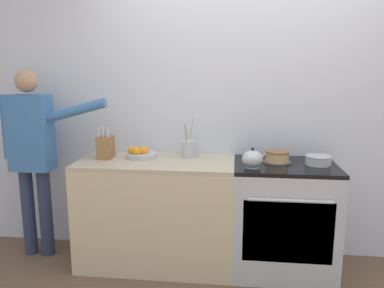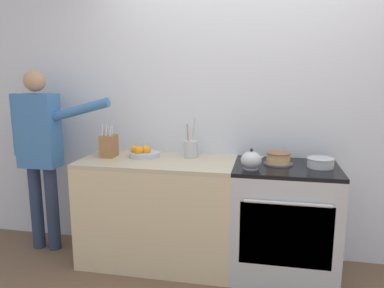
# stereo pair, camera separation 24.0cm
# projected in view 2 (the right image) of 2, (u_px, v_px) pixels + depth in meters

# --- Properties ---
(wall_back) EXTENTS (8.00, 0.04, 2.60)m
(wall_back) POSITION_uv_depth(u_px,v_px,m) (248.00, 108.00, 3.17)
(wall_back) COLOR silver
(wall_back) RESTS_ON ground_plane
(counter_cabinet) EXTENTS (1.27, 0.61, 0.89)m
(counter_cabinet) POSITION_uv_depth(u_px,v_px,m) (158.00, 211.00, 3.16)
(counter_cabinet) COLOR beige
(counter_cabinet) RESTS_ON ground_plane
(stove_range) EXTENTS (0.80, 0.64, 0.89)m
(stove_range) POSITION_uv_depth(u_px,v_px,m) (284.00, 221.00, 2.95)
(stove_range) COLOR #B7BABF
(stove_range) RESTS_ON ground_plane
(layer_cake) EXTENTS (0.23, 0.23, 0.09)m
(layer_cake) POSITION_uv_depth(u_px,v_px,m) (278.00, 159.00, 2.92)
(layer_cake) COLOR #4C4C51
(layer_cake) RESTS_ON stove_range
(tea_kettle) EXTENTS (0.19, 0.15, 0.16)m
(tea_kettle) POSITION_uv_depth(u_px,v_px,m) (251.00, 160.00, 2.78)
(tea_kettle) COLOR #B7BABF
(tea_kettle) RESTS_ON stove_range
(mixing_bowl) EXTENTS (0.21, 0.21, 0.07)m
(mixing_bowl) POSITION_uv_depth(u_px,v_px,m) (321.00, 162.00, 2.83)
(mixing_bowl) COLOR #B7BABF
(mixing_bowl) RESTS_ON stove_range
(knife_block) EXTENTS (0.11, 0.15, 0.28)m
(knife_block) POSITION_uv_depth(u_px,v_px,m) (109.00, 145.00, 3.17)
(knife_block) COLOR olive
(knife_block) RESTS_ON counter_cabinet
(utensil_crock) EXTENTS (0.12, 0.12, 0.34)m
(utensil_crock) POSITION_uv_depth(u_px,v_px,m) (191.00, 148.00, 3.15)
(utensil_crock) COLOR #B7BABF
(utensil_crock) RESTS_ON counter_cabinet
(fruit_bowl) EXTENTS (0.26, 0.26, 0.10)m
(fruit_bowl) POSITION_uv_depth(u_px,v_px,m) (143.00, 153.00, 3.18)
(fruit_bowl) COLOR #B7BABF
(fruit_bowl) RESTS_ON counter_cabinet
(person_baker) EXTENTS (0.92, 0.20, 1.62)m
(person_baker) POSITION_uv_depth(u_px,v_px,m) (41.00, 145.00, 3.29)
(person_baker) COLOR #283351
(person_baker) RESTS_ON ground_plane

